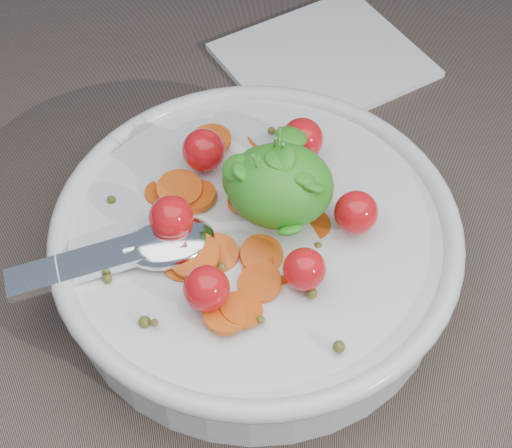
{
  "coord_description": "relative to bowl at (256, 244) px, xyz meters",
  "views": [
    {
      "loc": [
        0.01,
        -0.33,
        0.47
      ],
      "look_at": [
        -0.0,
        -0.0,
        0.06
      ],
      "focal_mm": 55.0,
      "sensor_mm": 36.0,
      "label": 1
    }
  ],
  "objects": [
    {
      "name": "bowl",
      "position": [
        0.0,
        0.0,
        0.0
      ],
      "size": [
        0.3,
        0.28,
        0.12
      ],
      "color": "silver",
      "rests_on": "ground"
    },
    {
      "name": "napkin",
      "position": [
        0.05,
        0.23,
        -0.03
      ],
      "size": [
        0.22,
        0.21,
        0.01
      ],
      "primitive_type": "cube",
      "rotation": [
        0.0,
        0.0,
        0.57
      ],
      "color": "white",
      "rests_on": "ground"
    },
    {
      "name": "ground",
      "position": [
        0.0,
        0.0,
        -0.03
      ],
      "size": [
        6.0,
        6.0,
        0.0
      ],
      "primitive_type": "plane",
      "color": "brown",
      "rests_on": "ground"
    }
  ]
}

